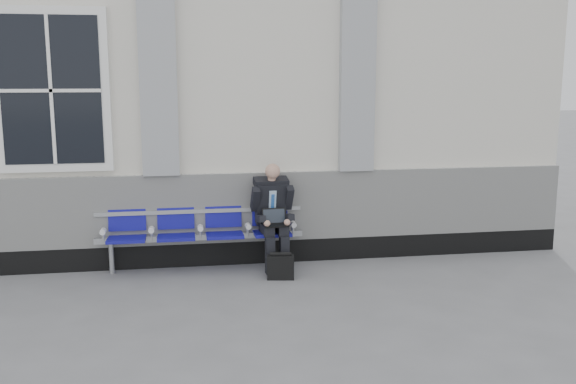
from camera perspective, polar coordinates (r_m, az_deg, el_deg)
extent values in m
plane|color=slate|center=(7.30, -24.02, -10.03)|extent=(70.00, 70.00, 0.00)
cube|color=beige|center=(10.30, -20.03, 7.89)|extent=(14.00, 4.00, 4.20)
cube|color=black|center=(8.61, -21.67, -5.75)|extent=(14.00, 0.10, 0.30)
cube|color=silver|center=(8.46, -21.95, -1.86)|extent=(14.00, 0.08, 0.90)
cube|color=#999B9E|center=(8.07, -11.47, 9.93)|extent=(0.45, 0.14, 2.40)
cube|color=#999B9E|center=(8.36, 6.18, 10.08)|extent=(0.45, 0.14, 2.40)
cube|color=white|center=(8.23, -20.26, 8.47)|extent=(1.35, 0.10, 1.95)
cube|color=black|center=(8.18, -20.32, 8.45)|extent=(1.15, 0.02, 1.75)
cube|color=#9EA0A3|center=(8.17, -7.79, -3.98)|extent=(2.60, 0.07, 0.07)
cube|color=#9EA0A3|center=(8.22, -7.87, -1.68)|extent=(2.60, 0.05, 0.05)
cylinder|color=#9EA0A3|center=(8.28, -15.42, -5.69)|extent=(0.06, 0.06, 0.39)
cylinder|color=#9EA0A3|center=(8.33, -0.14, -5.21)|extent=(0.06, 0.06, 0.39)
cube|color=#0A0880|center=(8.12, -14.15, -4.09)|extent=(0.46, 0.42, 0.07)
cube|color=#0A0880|center=(8.26, -14.12, -1.98)|extent=(0.46, 0.10, 0.40)
cube|color=#0A0880|center=(8.09, -9.91, -3.98)|extent=(0.46, 0.42, 0.07)
cube|color=#0A0880|center=(8.23, -9.95, -1.87)|extent=(0.46, 0.10, 0.40)
cube|color=#0A0880|center=(8.10, -5.65, -3.85)|extent=(0.46, 0.42, 0.07)
cube|color=#0A0880|center=(8.25, -5.78, -1.74)|extent=(0.46, 0.10, 0.40)
cube|color=#0A0880|center=(8.16, -1.44, -3.70)|extent=(0.46, 0.42, 0.07)
cube|color=#0A0880|center=(8.30, -1.64, -1.61)|extent=(0.46, 0.10, 0.40)
cylinder|color=white|center=(8.15, -16.13, -3.40)|extent=(0.07, 0.12, 0.07)
cylinder|color=white|center=(8.10, -12.05, -3.30)|extent=(0.07, 0.12, 0.07)
cylinder|color=white|center=(8.10, -7.80, -3.18)|extent=(0.07, 0.12, 0.07)
cylinder|color=white|center=(8.13, -3.57, -3.04)|extent=(0.07, 0.12, 0.07)
cylinder|color=white|center=(8.21, 0.47, -2.89)|extent=(0.07, 0.12, 0.07)
cube|color=black|center=(7.94, -1.51, -7.17)|extent=(0.12, 0.24, 0.08)
cube|color=black|center=(7.98, -0.24, -7.08)|extent=(0.12, 0.24, 0.08)
cube|color=black|center=(7.93, -1.60, -5.65)|extent=(0.12, 0.12, 0.47)
cube|color=black|center=(7.97, -0.33, -5.56)|extent=(0.12, 0.12, 0.47)
cube|color=black|center=(8.05, -1.90, -3.29)|extent=(0.15, 0.41, 0.13)
cube|color=black|center=(8.08, -0.65, -3.23)|extent=(0.15, 0.41, 0.13)
cube|color=black|center=(8.17, -1.55, -0.94)|extent=(0.40, 0.33, 0.57)
cube|color=#AECDE5|center=(8.06, -1.39, -0.96)|extent=(0.10, 0.09, 0.32)
cube|color=#265DB2|center=(8.06, -1.38, -1.10)|extent=(0.05, 0.07, 0.27)
cube|color=black|center=(8.10, -1.52, 0.90)|extent=(0.45, 0.24, 0.13)
cylinder|color=tan|center=(8.04, -1.46, 1.29)|extent=(0.10, 0.10, 0.09)
sphere|color=tan|center=(7.98, -1.38, 1.87)|extent=(0.19, 0.19, 0.19)
cube|color=black|center=(8.03, -2.93, -0.63)|extent=(0.11, 0.26, 0.33)
cube|color=black|center=(8.12, 0.07, -0.50)|extent=(0.11, 0.26, 0.33)
cube|color=black|center=(7.92, -2.44, -2.37)|extent=(0.10, 0.29, 0.13)
cube|color=black|center=(8.00, 0.09, -2.24)|extent=(0.10, 0.29, 0.13)
sphere|color=tan|center=(7.82, -1.88, -2.81)|extent=(0.08, 0.08, 0.08)
sphere|color=tan|center=(7.88, -0.08, -2.71)|extent=(0.08, 0.08, 0.08)
cube|color=black|center=(7.93, -1.08, -2.96)|extent=(0.31, 0.23, 0.02)
cube|color=black|center=(8.00, -1.25, -2.14)|extent=(0.30, 0.10, 0.19)
cube|color=black|center=(8.00, -1.24, -2.15)|extent=(0.27, 0.08, 0.16)
cube|color=black|center=(7.79, -0.66, -6.70)|extent=(0.34, 0.19, 0.29)
cylinder|color=black|center=(7.74, -0.67, -5.55)|extent=(0.26, 0.09, 0.05)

